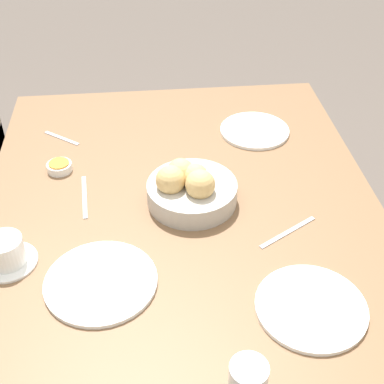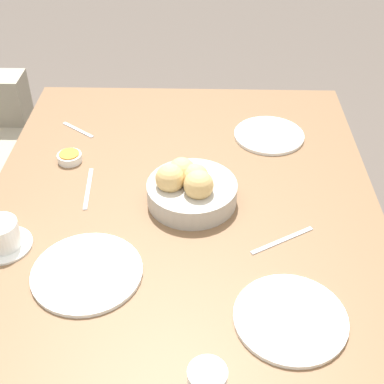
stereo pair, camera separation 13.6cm
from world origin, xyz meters
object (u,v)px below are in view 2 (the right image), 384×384
(bread_basket, at_px, (190,188))
(plate_near_right, at_px, (269,135))
(plate_near_left, at_px, (290,318))
(jam_bowl_honey, at_px, (70,157))
(coffee_cup, at_px, (2,236))
(plate_far_center, at_px, (87,272))
(fork_silver, at_px, (88,188))
(spoon_coffee, at_px, (78,130))
(knife_silver, at_px, (282,240))

(bread_basket, xyz_separation_m, plate_near_right, (0.32, -0.23, -0.04))
(plate_near_left, bearing_deg, jam_bowl_honey, 45.76)
(plate_near_right, bearing_deg, coffee_cup, 126.78)
(plate_near_left, height_order, coffee_cup, coffee_cup)
(jam_bowl_honey, bearing_deg, coffee_cup, 166.71)
(bread_basket, xyz_separation_m, plate_near_left, (-0.37, -0.21, -0.04))
(plate_far_center, height_order, jam_bowl_honey, jam_bowl_honey)
(bread_basket, height_order, plate_near_left, bread_basket)
(plate_near_right, xyz_separation_m, coffee_cup, (-0.49, 0.66, 0.03))
(jam_bowl_honey, height_order, fork_silver, jam_bowl_honey)
(plate_near_left, height_order, jam_bowl_honey, jam_bowl_honey)
(plate_near_right, distance_m, jam_bowl_honey, 0.60)
(plate_near_left, relative_size, plate_far_center, 0.94)
(jam_bowl_honey, height_order, spoon_coffee, jam_bowl_honey)
(spoon_coffee, bearing_deg, jam_bowl_honey, -176.49)
(plate_near_right, height_order, coffee_cup, coffee_cup)
(coffee_cup, bearing_deg, bread_basket, -67.69)
(spoon_coffee, bearing_deg, bread_basket, -133.53)
(coffee_cup, height_order, knife_silver, coffee_cup)
(spoon_coffee, bearing_deg, fork_silver, -163.89)
(jam_bowl_honey, relative_size, fork_silver, 0.39)
(plate_far_center, relative_size, spoon_coffee, 2.21)
(plate_near_right, xyz_separation_m, spoon_coffee, (0.02, 0.59, -0.00))
(plate_near_right, relative_size, plate_far_center, 0.86)
(plate_near_right, distance_m, fork_silver, 0.57)
(plate_near_left, distance_m, plate_near_right, 0.69)
(coffee_cup, distance_m, jam_bowl_honey, 0.36)
(bread_basket, bearing_deg, fork_silver, 80.37)
(plate_near_right, bearing_deg, fork_silver, 118.30)
(plate_near_left, distance_m, knife_silver, 0.23)
(plate_far_center, bearing_deg, bread_basket, -40.28)
(plate_far_center, xyz_separation_m, spoon_coffee, (0.60, 0.14, -0.00))
(coffee_cup, relative_size, knife_silver, 0.83)
(coffee_cup, xyz_separation_m, fork_silver, (0.22, -0.16, -0.03))
(coffee_cup, bearing_deg, jam_bowl_honey, -13.29)
(jam_bowl_honey, height_order, knife_silver, jam_bowl_honey)
(bread_basket, bearing_deg, knife_silver, -122.40)
(coffee_cup, bearing_deg, knife_silver, -86.93)
(plate_near_left, relative_size, coffee_cup, 1.78)
(plate_near_left, relative_size, jam_bowl_honey, 3.38)
(bread_basket, bearing_deg, spoon_coffee, 46.47)
(jam_bowl_honey, bearing_deg, plate_near_right, -75.95)
(plate_near_right, distance_m, spoon_coffee, 0.59)
(jam_bowl_honey, bearing_deg, spoon_coffee, 3.51)
(coffee_cup, relative_size, jam_bowl_honey, 1.90)
(jam_bowl_honey, xyz_separation_m, fork_silver, (-0.13, -0.07, -0.01))
(knife_silver, relative_size, spoon_coffee, 1.41)
(plate_near_left, xyz_separation_m, coffee_cup, (0.20, 0.64, 0.03))
(plate_near_left, xyz_separation_m, plate_near_right, (0.69, -0.02, -0.00))
(knife_silver, bearing_deg, spoon_coffee, 50.35)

